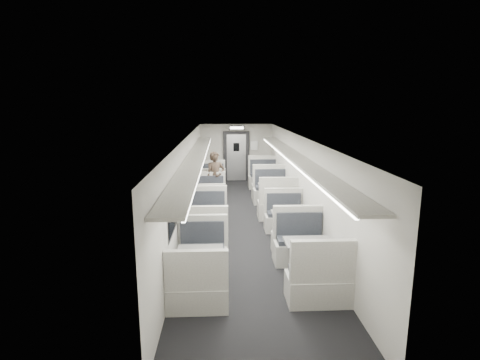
{
  "coord_description": "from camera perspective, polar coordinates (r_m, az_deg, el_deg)",
  "views": [
    {
      "loc": [
        -0.58,
        -9.71,
        3.26
      ],
      "look_at": [
        -0.09,
        0.66,
        1.12
      ],
      "focal_mm": 28.0,
      "sensor_mm": 36.0,
      "label": 1
    }
  ],
  "objects": [
    {
      "name": "vestibule_door",
      "position": [
        15.81,
        -0.57,
        3.59
      ],
      "size": [
        1.1,
        0.13,
        2.1
      ],
      "color": "black",
      "rests_on": "room"
    },
    {
      "name": "booth_left_c",
      "position": [
        9.07,
        -5.24,
        -6.9
      ],
      "size": [
        1.05,
        2.12,
        1.14
      ],
      "color": "beige",
      "rests_on": "room"
    },
    {
      "name": "window_c",
      "position": [
        8.96,
        -8.44,
        -0.77
      ],
      "size": [
        0.02,
        1.18,
        0.84
      ],
      "primitive_type": "cube",
      "color": "black",
      "rests_on": "room"
    },
    {
      "name": "booth_right_b",
      "position": [
        11.6,
        5.22,
        -2.57
      ],
      "size": [
        1.15,
        2.34,
        1.25
      ],
      "color": "beige",
      "rests_on": "room"
    },
    {
      "name": "wall_notice",
      "position": [
        15.79,
        2.16,
        5.25
      ],
      "size": [
        0.32,
        0.02,
        0.4
      ],
      "primitive_type": "cube",
      "color": "white",
      "rests_on": "room"
    },
    {
      "name": "booth_left_d",
      "position": [
        6.94,
        -6.06,
        -13.15
      ],
      "size": [
        0.98,
        2.0,
        1.07
      ],
      "color": "beige",
      "rests_on": "room"
    },
    {
      "name": "exit_sign",
      "position": [
        15.2,
        -0.51,
        7.96
      ],
      "size": [
        0.62,
        0.12,
        0.16
      ],
      "color": "black",
      "rests_on": "room"
    },
    {
      "name": "room",
      "position": [
        9.94,
        0.71,
        -0.3
      ],
      "size": [
        3.24,
        12.24,
        2.64
      ],
      "color": "black",
      "rests_on": "ground"
    },
    {
      "name": "luggage_rack_right",
      "position": [
        9.68,
        8.21,
        3.56
      ],
      "size": [
        0.46,
        10.4,
        0.09
      ],
      "color": "beige",
      "rests_on": "room"
    },
    {
      "name": "window_a",
      "position": [
        13.28,
        -6.6,
        3.32
      ],
      "size": [
        0.02,
        1.18,
        0.84
      ],
      "primitive_type": "cube",
      "color": "black",
      "rests_on": "room"
    },
    {
      "name": "booth_left_b",
      "position": [
        11.41,
        -4.72,
        -3.12
      ],
      "size": [
        0.99,
        2.01,
        1.07
      ],
      "color": "beige",
      "rests_on": "room"
    },
    {
      "name": "booth_right_d",
      "position": [
        7.24,
        10.38,
        -11.91
      ],
      "size": [
        1.07,
        2.17,
        1.16
      ],
      "color": "beige",
      "rests_on": "room"
    },
    {
      "name": "booth_right_c",
      "position": [
        9.11,
        7.5,
        -6.99
      ],
      "size": [
        1.0,
        2.03,
        1.09
      ],
      "color": "beige",
      "rests_on": "room"
    },
    {
      "name": "booth_left_a",
      "position": [
        13.64,
        -4.4,
        -0.61
      ],
      "size": [
        1.02,
        2.06,
        1.1
      ],
      "color": "beige",
      "rests_on": "room"
    },
    {
      "name": "window_b",
      "position": [
        11.11,
        -7.34,
        1.67
      ],
      "size": [
        0.02,
        1.18,
        0.84
      ],
      "primitive_type": "cube",
      "color": "black",
      "rests_on": "room"
    },
    {
      "name": "window_d",
      "position": [
        6.85,
        -10.23,
        -4.73
      ],
      "size": [
        0.02,
        1.18,
        0.84
      ],
      "primitive_type": "cube",
      "color": "black",
      "rests_on": "room"
    },
    {
      "name": "luggage_rack_left",
      "position": [
        9.53,
        -6.67,
        3.47
      ],
      "size": [
        0.46,
        10.4,
        0.09
      ],
      "color": "beige",
      "rests_on": "room"
    },
    {
      "name": "booth_right_a",
      "position": [
        13.78,
        3.95,
        -0.29
      ],
      "size": [
        1.14,
        2.32,
        1.24
      ],
      "color": "beige",
      "rests_on": "room"
    },
    {
      "name": "passenger",
      "position": [
        12.23,
        -3.76,
        0.32
      ],
      "size": [
        0.72,
        0.57,
        1.72
      ],
      "primitive_type": "imported",
      "rotation": [
        0.0,
        0.0,
        0.29
      ],
      "color": "black",
      "rests_on": "room"
    }
  ]
}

